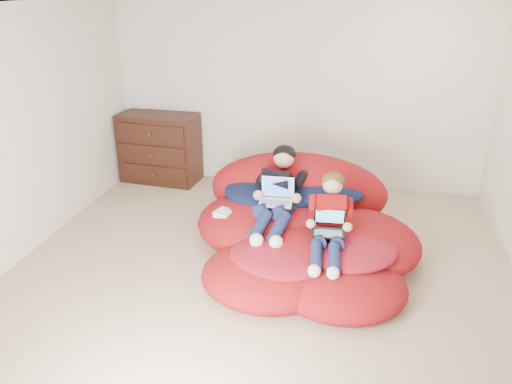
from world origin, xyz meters
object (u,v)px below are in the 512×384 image
older_boy (279,188)px  laptop_black (329,226)px  dresser (160,148)px  younger_boy (330,217)px  beanbag_pile (301,228)px  laptop_white (277,196)px

older_boy → laptop_black: 0.80m
dresser → younger_boy: bearing=-39.2°
younger_boy → laptop_black: younger_boy is taller
dresser → younger_boy: 3.27m
beanbag_pile → laptop_black: bearing=-56.2°
beanbag_pile → older_boy: 0.48m
dresser → older_boy: bearing=-38.5°
dresser → laptop_white: 2.60m
younger_boy → laptop_black: size_ratio=3.11×
older_boy → younger_boy: 0.76m
laptop_black → laptop_white: bearing=143.8°
older_boy → laptop_black: size_ratio=4.01×
older_boy → laptop_black: bearing=-44.1°
beanbag_pile → older_boy: (-0.26, 0.09, 0.39)m
beanbag_pile → younger_boy: (0.31, -0.41, 0.35)m
laptop_white → laptop_black: size_ratio=1.10×
younger_boy → dresser: bearing=140.8°
beanbag_pile → younger_boy: 0.63m
dresser → laptop_white: dresser is taller
beanbag_pile → younger_boy: younger_boy is taller
laptop_black → beanbag_pile: bearing=123.8°
dresser → older_boy: (1.96, -1.56, 0.18)m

